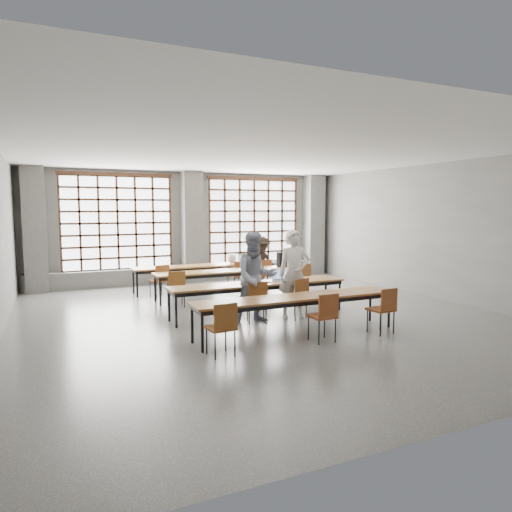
{
  "coord_description": "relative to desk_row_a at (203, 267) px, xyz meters",
  "views": [
    {
      "loc": [
        -4.12,
        -8.81,
        2.35
      ],
      "look_at": [
        0.05,
        0.4,
        1.29
      ],
      "focal_mm": 32.0,
      "sensor_mm": 36.0,
      "label": 1
    }
  ],
  "objects": [
    {
      "name": "chair_back_right",
      "position": [
        1.62,
        -0.63,
        -0.13
      ],
      "size": [
        0.5,
        0.5,
        0.88
      ],
      "color": "brown",
      "rests_on": "floor"
    },
    {
      "name": "floor",
      "position": [
        0.16,
        -3.61,
        -0.66
      ],
      "size": [
        11.0,
        11.0,
        0.0
      ],
      "primitive_type": "plane",
      "color": "#4E4E4B",
      "rests_on": "ground"
    },
    {
      "name": "chair_near_left",
      "position": [
        -1.54,
        -5.8,
        -0.13
      ],
      "size": [
        0.45,
        0.46,
        0.88
      ],
      "color": "brown",
      "rests_on": "floor"
    },
    {
      "name": "green_box",
      "position": [
        0.1,
        -3.4,
        0.11
      ],
      "size": [
        0.26,
        0.13,
        0.09
      ],
      "primitive_type": "cube",
      "rotation": [
        0.0,
        0.0,
        -0.18
      ],
      "color": "green",
      "rests_on": "desk_row_c"
    },
    {
      "name": "phone",
      "position": [
        0.33,
        -3.58,
        0.07
      ],
      "size": [
        0.14,
        0.1,
        0.01
      ],
      "primitive_type": "cube",
      "rotation": [
        0.0,
        0.0,
        -0.31
      ],
      "color": "black",
      "rests_on": "desk_row_c"
    },
    {
      "name": "chair_near_mid",
      "position": [
        0.35,
        -5.8,
        -0.13
      ],
      "size": [
        0.43,
        0.43,
        0.88
      ],
      "color": "brown",
      "rests_on": "floor"
    },
    {
      "name": "column_mid",
      "position": [
        0.16,
        1.61,
        1.09
      ],
      "size": [
        0.6,
        0.55,
        3.5
      ],
      "primitive_type": "cube",
      "color": "#525250",
      "rests_on": "floor"
    },
    {
      "name": "window_right",
      "position": [
        2.41,
        1.81,
        1.24
      ],
      "size": [
        3.32,
        0.12,
        3.0
      ],
      "color": "white",
      "rests_on": "wall_back"
    },
    {
      "name": "chair_back_mid",
      "position": [
        0.81,
        -0.63,
        -0.13
      ],
      "size": [
        0.49,
        0.49,
        0.88
      ],
      "color": "brown",
      "rests_on": "floor"
    },
    {
      "name": "backpack",
      "position": [
        1.92,
        -1.26,
        0.27
      ],
      "size": [
        0.33,
        0.21,
        0.4
      ],
      "primitive_type": "cube",
      "rotation": [
        0.0,
        0.0,
        -0.05
      ],
      "color": "black",
      "rests_on": "desk_row_b"
    },
    {
      "name": "plastic_bag",
      "position": [
        0.9,
        0.05,
        0.21
      ],
      "size": [
        0.28,
        0.23,
        0.29
      ],
      "primitive_type": "ellipsoid",
      "rotation": [
        0.0,
        0.0,
        0.1
      ],
      "color": "silver",
      "rests_on": "desk_row_a"
    },
    {
      "name": "desk_row_d",
      "position": [
        0.15,
        -5.17,
        0.0
      ],
      "size": [
        4.0,
        0.7,
        0.73
      ],
      "color": "brown",
      "rests_on": "floor"
    },
    {
      "name": "column_left",
      "position": [
        -4.34,
        1.61,
        1.09
      ],
      "size": [
        0.6,
        0.55,
        3.5
      ],
      "primitive_type": "cube",
      "color": "#525250",
      "rests_on": "floor"
    },
    {
      "name": "red_pouch",
      "position": [
        -1.55,
        -5.72,
        -0.16
      ],
      "size": [
        0.22,
        0.16,
        0.06
      ],
      "primitive_type": "cube",
      "rotation": [
        0.0,
        0.0,
        0.43
      ],
      "color": "#A01317",
      "rests_on": "chair_near_left"
    },
    {
      "name": "wall_back",
      "position": [
        0.16,
        1.89,
        1.09
      ],
      "size": [
        10.0,
        0.0,
        10.0
      ],
      "primitive_type": "plane",
      "rotation": [
        1.57,
        0.0,
        0.0
      ],
      "color": "#595957",
      "rests_on": "floor"
    },
    {
      "name": "chair_mid_left",
      "position": [
        -1.29,
        -1.94,
        -0.13
      ],
      "size": [
        0.46,
        0.46,
        0.88
      ],
      "color": "brown",
      "rests_on": "floor"
    },
    {
      "name": "sill_ledge",
      "position": [
        0.16,
        1.69,
        -0.41
      ],
      "size": [
        9.8,
        0.35,
        0.5
      ],
      "primitive_type": "cube",
      "color": "#525250",
      "rests_on": "floor"
    },
    {
      "name": "paper_sheet_b",
      "position": [
        0.02,
        -1.36,
        0.07
      ],
      "size": [
        0.32,
        0.25,
        0.0
      ],
      "primitive_type": "cube",
      "rotation": [
        0.0,
        0.0,
        -0.14
      ],
      "color": "white",
      "rests_on": "desk_row_b"
    },
    {
      "name": "column_right",
      "position": [
        4.66,
        1.61,
        1.09
      ],
      "size": [
        0.6,
        0.55,
        3.5
      ],
      "primitive_type": "cube",
      "color": "#525250",
      "rests_on": "floor"
    },
    {
      "name": "laptop_back",
      "position": [
        1.35,
        0.11,
        0.13
      ],
      "size": [
        0.36,
        0.31,
        0.26
      ],
      "color": "#B1B1B6",
      "rests_on": "desk_row_a"
    },
    {
      "name": "wall_right",
      "position": [
        5.16,
        -3.61,
        1.09
      ],
      "size": [
        0.0,
        11.0,
        11.0
      ],
      "primitive_type": "plane",
      "rotation": [
        1.57,
        0.0,
        -1.57
      ],
      "color": "#595957",
      "rests_on": "floor"
    },
    {
      "name": "student_male",
      "position": [
        0.75,
        -3.98,
        0.28
      ],
      "size": [
        0.78,
        0.61,
        1.9
      ],
      "primitive_type": "imported",
      "rotation": [
        0.0,
        0.0,
        -0.25
      ],
      "color": "silver",
      "rests_on": "floor"
    },
    {
      "name": "desk_row_a",
      "position": [
        0.0,
        0.0,
        0.0
      ],
      "size": [
        4.0,
        0.7,
        0.73
      ],
      "color": "brown",
      "rests_on": "floor"
    },
    {
      "name": "chair_near_right",
      "position": [
        1.66,
        -5.8,
        -0.13
      ],
      "size": [
        0.46,
        0.47,
        0.88
      ],
      "color": "brown",
      "rests_on": "floor"
    },
    {
      "name": "student_back",
      "position": [
        1.6,
        -0.5,
        0.1
      ],
      "size": [
        1.0,
        0.58,
        1.53
      ],
      "primitive_type": "imported",
      "rotation": [
        0.0,
        0.0,
        0.01
      ],
      "color": "black",
      "rests_on": "floor"
    },
    {
      "name": "chair_mid_centre",
      "position": [
        0.73,
        -1.94,
        -0.13
      ],
      "size": [
        0.48,
        0.48,
        0.88
      ],
      "color": "brown",
      "rests_on": "floor"
    },
    {
      "name": "chair_front_left",
      "position": [
        -0.17,
        -4.11,
        -0.13
      ],
      "size": [
        0.53,
        0.53,
        0.88
      ],
      "color": "brown",
      "rests_on": "floor"
    },
    {
      "name": "paper_sheet_a",
      "position": [
        -0.28,
        -1.26,
        0.07
      ],
      "size": [
        0.35,
        0.3,
        0.0
      ],
      "primitive_type": "cube",
      "rotation": [
        0.0,
        0.0,
        0.38
      ],
      "color": "white",
      "rests_on": "desk_row_b"
    },
    {
      "name": "mouse",
      "position": [
        1.1,
        -3.5,
        0.08
      ],
      "size": [
        0.12,
        0.1,
        0.04
      ],
      "primitive_type": "ellipsoid",
      "rotation": [
        0.0,
        0.0,
        -0.4
      ],
      "color": "silver",
      "rests_on": "desk_row_c"
    },
    {
      "name": "paper_sheet_c",
      "position": [
        0.42,
        -1.31,
        0.07
      ],
      "size": [
        0.33,
        0.26,
        0.0
      ],
      "primitive_type": "cube",
      "rotation": [
        0.0,
        0.0,
        0.19
      ],
      "color": "silver",
      "rests_on": "desk_row_b"
    },
    {
      "name": "ceiling",
      "position": [
        0.16,
        -3.61,
        2.84
      ],
      "size": [
        11.0,
        11.0,
        0.0
      ],
      "primitive_type": "plane",
      "rotation": [
        3.14,
        0.0,
        0.0
      ],
      "color": "silver",
      "rests_on": "floor"
    },
    {
      "name": "desk_row_b",
      "position": [
        0.32,
        -1.31,
        0.0
      ],
      "size": [
        4.0,
        0.7,
        0.73
      ],
      "color": "brown",
      "rests_on": "floor"
    },
    {
      "name": "desk_row_c",
      "position": [
        0.15,
        -3.48,
        0.0
      ],
      "size": [
        4.0,
        0.7,
        0.73
      ],
      "color": "brown",
      "rests_on": "floor"
    },
    {
      "name": "laptop_front",
      "position": [
        0.72,
        -3.38,
        0.13
      ],
      "size": [
        0.45,
        0.42,
        0.26
      ],
      "color": "silver",
      "rests_on": "desk_row_c"
    },
    {
      "name": "chair_front_right",
      "position": [
        0.77,
        -4.11,
        -0.13
      ],
      "size": [
        0.52,
        0.52,
        0.88
      ],
      "color": "brown",
      "rests_on": "floor"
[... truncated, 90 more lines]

